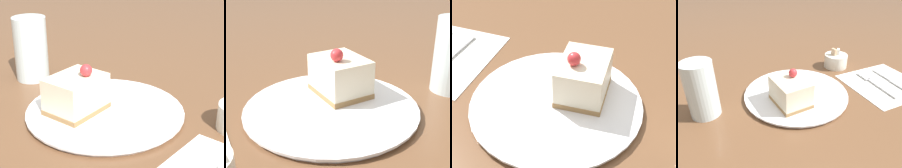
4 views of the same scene
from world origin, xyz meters
TOP-DOWN VIEW (x-y plane):
  - ground_plane at (0.00, 0.00)m, footprint 4.00×4.00m
  - plate at (-0.01, 0.03)m, footprint 0.29×0.29m
  - cake_slice at (-0.04, -0.01)m, footprint 0.10×0.12m
  - napkin at (0.27, 0.03)m, footprint 0.25×0.25m
  - fork at (0.23, 0.04)m, footprint 0.04×0.17m
  - knife at (0.30, 0.02)m, footprint 0.03×0.16m
  - sugar_bowl at (0.17, 0.18)m, footprint 0.08×0.08m
  - drinking_glass at (-0.25, 0.01)m, footprint 0.07×0.07m

SIDE VIEW (x-z plane):
  - ground_plane at x=0.00m, z-range 0.00..0.00m
  - napkin at x=0.27m, z-range 0.00..0.00m
  - fork at x=0.23m, z-range 0.00..0.01m
  - knife at x=0.30m, z-range 0.00..0.01m
  - plate at x=-0.01m, z-range 0.00..0.01m
  - sugar_bowl at x=0.17m, z-range -0.01..0.06m
  - cake_slice at x=-0.04m, z-range 0.00..0.09m
  - drinking_glass at x=-0.25m, z-range 0.00..0.14m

